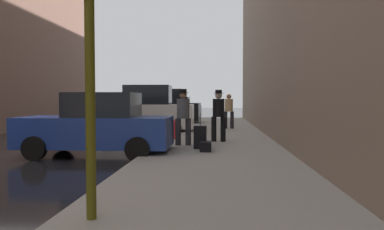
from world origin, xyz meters
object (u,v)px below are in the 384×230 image
fire_hydrant (174,130)px  rolling_suitcase (200,137)px  parked_white_van (145,112)px  pedestrian_in_tan_coat (229,109)px  parked_silver_sedan (175,109)px  duffel_bag (206,146)px  parked_blue_sedan (98,126)px  traffic_light (89,2)px  pedestrian_with_beanie (183,114)px  pedestrian_with_fedora (219,113)px  parked_black_suv (164,108)px

fire_hydrant → rolling_suitcase: rolling_suitcase is taller
parked_white_van → pedestrian_in_tan_coat: size_ratio=2.72×
parked_silver_sedan → fire_hydrant: size_ratio=6.05×
fire_hydrant → duffel_bag: size_ratio=1.60×
parked_blue_sedan → parked_white_van: (-0.00, 6.86, 0.18)m
parked_white_van → traffic_light: size_ratio=1.29×
pedestrian_with_beanie → pedestrian_with_fedora: size_ratio=1.00×
traffic_light → pedestrian_with_fedora: traffic_light is taller
parked_silver_sedan → pedestrian_with_fedora: (3.41, -16.83, 0.29)m
pedestrian_with_beanie → duffel_bag: 1.77m
pedestrian_with_fedora → rolling_suitcase: size_ratio=1.71×
parked_black_suv → pedestrian_with_fedora: (3.41, -10.69, 0.10)m
parked_white_van → traffic_light: (1.85, -12.80, 1.73)m
pedestrian_with_fedora → pedestrian_in_tan_coat: size_ratio=1.04×
parked_black_suv → pedestrian_with_fedora: parked_black_suv is taller
traffic_light → pedestrian_with_fedora: size_ratio=2.03×
traffic_light → pedestrian_with_beanie: 7.53m
pedestrian_with_fedora → fire_hydrant: bearing=157.8°
parked_white_van → duffel_bag: bearing=-65.9°
rolling_suitcase → pedestrian_with_fedora: bearing=73.0°
parked_silver_sedan → pedestrian_with_fedora: bearing=-78.5°
parked_silver_sedan → fire_hydrant: (1.80, -16.17, -0.35)m
parked_blue_sedan → rolling_suitcase: 2.98m
parked_blue_sedan → parked_white_van: bearing=90.0°
parked_silver_sedan → pedestrian_with_fedora: 17.17m
pedestrian_with_beanie → pedestrian_in_tan_coat: bearing=76.6°
rolling_suitcase → duffel_bag: size_ratio=2.36×
fire_hydrant → pedestrian_with_fedora: 1.85m
pedestrian_with_beanie → pedestrian_with_fedora: same height
traffic_light → duffel_bag: traffic_light is taller
parked_black_suv → pedestrian_in_tan_coat: parked_black_suv is taller
pedestrian_with_beanie → parked_blue_sedan: bearing=-148.7°
fire_hydrant → pedestrian_with_fedora: pedestrian_with_fedora is taller
parked_blue_sedan → pedestrian_with_fedora: 4.26m
pedestrian_with_beanie → parked_black_suv: bearing=101.0°
parked_white_van → duffel_bag: 7.52m
parked_white_van → pedestrian_with_fedora: size_ratio=2.62×
parked_blue_sedan → parked_black_suv: 13.22m
fire_hydrant → pedestrian_in_tan_coat: bearing=67.3°
parked_blue_sedan → parked_silver_sedan: same height
parked_black_suv → fire_hydrant: (1.80, -10.03, -0.54)m
parked_blue_sedan → parked_white_van: 6.86m
parked_white_van → rolling_suitcase: (2.87, -6.11, -0.54)m
parked_blue_sedan → parked_silver_sedan: (-0.00, 19.36, 0.00)m
parked_black_suv → parked_white_van: bearing=-90.0°
parked_black_suv → duffel_bag: parked_black_suv is taller
parked_blue_sedan → pedestrian_in_tan_coat: pedestrian_in_tan_coat is taller
traffic_light → parked_blue_sedan: bearing=107.3°
parked_black_suv → pedestrian_with_fedora: 11.22m
parked_white_van → pedestrian_in_tan_coat: bearing=19.8°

